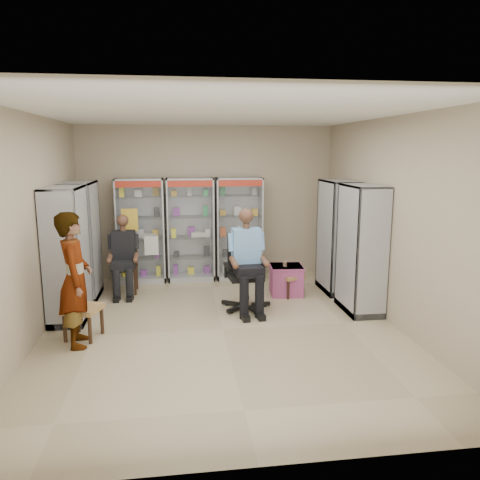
{
  "coord_description": "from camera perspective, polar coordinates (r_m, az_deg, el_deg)",
  "views": [
    {
      "loc": [
        -0.6,
        -6.31,
        2.51
      ],
      "look_at": [
        0.35,
        0.7,
        1.16
      ],
      "focal_mm": 35.0,
      "sensor_mm": 36.0,
      "label": 1
    }
  ],
  "objects": [
    {
      "name": "floor",
      "position": [
        6.81,
        -2.14,
        -10.8
      ],
      "size": [
        6.0,
        6.0,
        0.0
      ],
      "primitive_type": "plane",
      "color": "tan",
      "rests_on": "ground"
    },
    {
      "name": "room_shell",
      "position": [
        6.36,
        -2.26,
        5.93
      ],
      "size": [
        5.02,
        6.02,
        3.01
      ],
      "color": "tan",
      "rests_on": "ground"
    },
    {
      "name": "cabinet_back_left",
      "position": [
        9.19,
        -11.97,
        1.12
      ],
      "size": [
        0.9,
        0.5,
        2.0
      ],
      "primitive_type": "cube",
      "color": "#A6A8AD",
      "rests_on": "floor"
    },
    {
      "name": "cabinet_back_mid",
      "position": [
        9.16,
        -6.04,
        1.28
      ],
      "size": [
        0.9,
        0.5,
        2.0
      ],
      "primitive_type": "cube",
      "color": "silver",
      "rests_on": "floor"
    },
    {
      "name": "cabinet_back_right",
      "position": [
        9.24,
        -0.14,
        1.41
      ],
      "size": [
        0.9,
        0.5,
        2.0
      ],
      "primitive_type": "cube",
      "color": "silver",
      "rests_on": "floor"
    },
    {
      "name": "cabinet_right_far",
      "position": [
        8.53,
        11.8,
        0.4
      ],
      "size": [
        0.9,
        0.5,
        2.0
      ],
      "primitive_type": "cube",
      "rotation": [
        0.0,
        0.0,
        1.57
      ],
      "color": "#BABDC2",
      "rests_on": "floor"
    },
    {
      "name": "cabinet_right_near",
      "position": [
        7.52,
        14.57,
        -1.11
      ],
      "size": [
        0.9,
        0.5,
        2.0
      ],
      "primitive_type": "cube",
      "rotation": [
        0.0,
        0.0,
        1.57
      ],
      "color": "#A1A5A8",
      "rests_on": "floor"
    },
    {
      "name": "cabinet_left_far",
      "position": [
        8.4,
        -18.75,
        -0.11
      ],
      "size": [
        0.9,
        0.5,
        2.0
      ],
      "primitive_type": "cube",
      "rotation": [
        0.0,
        0.0,
        -1.57
      ],
      "color": "silver",
      "rests_on": "floor"
    },
    {
      "name": "cabinet_left_near",
      "position": [
        7.35,
        -20.34,
        -1.72
      ],
      "size": [
        0.9,
        0.5,
        2.0
      ],
      "primitive_type": "cube",
      "rotation": [
        0.0,
        0.0,
        -1.57
      ],
      "color": "silver",
      "rests_on": "floor"
    },
    {
      "name": "wooden_chair",
      "position": [
        8.6,
        -13.84,
        -3.22
      ],
      "size": [
        0.42,
        0.42,
        0.94
      ],
      "primitive_type": "cube",
      "color": "black",
      "rests_on": "floor"
    },
    {
      "name": "seated_customer",
      "position": [
        8.51,
        -13.93,
        -1.99
      ],
      "size": [
        0.44,
        0.6,
        1.34
      ],
      "primitive_type": null,
      "color": "black",
      "rests_on": "floor"
    },
    {
      "name": "office_chair",
      "position": [
        7.49,
        0.65,
        -3.94
      ],
      "size": [
        0.71,
        0.71,
        1.2
      ],
      "primitive_type": "cube",
      "rotation": [
        0.0,
        0.0,
        0.08
      ],
      "color": "black",
      "rests_on": "floor"
    },
    {
      "name": "seated_shopkeeper",
      "position": [
        7.4,
        0.71,
        -2.81
      ],
      "size": [
        0.56,
        0.74,
        1.53
      ],
      "primitive_type": null,
      "rotation": [
        0.0,
        0.0,
        0.08
      ],
      "color": "#6A8AD1",
      "rests_on": "floor"
    },
    {
      "name": "pink_trunk",
      "position": [
        8.35,
        5.65,
        -4.86
      ],
      "size": [
        0.58,
        0.57,
        0.52
      ],
      "primitive_type": "cube",
      "rotation": [
        0.0,
        0.0,
        -0.09
      ],
      "color": "#B04679",
      "rests_on": "floor"
    },
    {
      "name": "tea_glass",
      "position": [
        8.21,
        5.5,
        -2.92
      ],
      "size": [
        0.07,
        0.07,
        0.09
      ],
      "primitive_type": "cylinder",
      "color": "#572C07",
      "rests_on": "pink_trunk"
    },
    {
      "name": "woven_stool_a",
      "position": [
        8.29,
        6.19,
        -5.48
      ],
      "size": [
        0.49,
        0.49,
        0.38
      ],
      "primitive_type": "cube",
      "rotation": [
        0.0,
        0.0,
        0.36
      ],
      "color": "#A28944",
      "rests_on": "floor"
    },
    {
      "name": "woven_stool_b",
      "position": [
        6.78,
        -18.53,
        -9.47
      ],
      "size": [
        0.55,
        0.55,
        0.45
      ],
      "primitive_type": "cube",
      "rotation": [
        0.0,
        0.0,
        -0.29
      ],
      "color": "#AE8B49",
      "rests_on": "floor"
    },
    {
      "name": "standing_man",
      "position": [
        6.39,
        -19.47,
        -4.59
      ],
      "size": [
        0.5,
        0.69,
        1.76
      ],
      "primitive_type": "imported",
      "rotation": [
        0.0,
        0.0,
        1.7
      ],
      "color": "#979799",
      "rests_on": "floor"
    }
  ]
}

